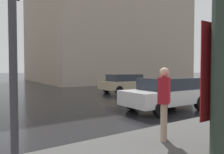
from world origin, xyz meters
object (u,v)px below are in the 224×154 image
object	(u,v)px
car_white	(167,93)
car_champagne	(126,83)
traffic_signal_post	(11,7)
pedestrian_in_red_jacket	(164,98)

from	to	relation	value
car_white	car_champagne	world-z (taller)	same
traffic_signal_post	car_white	xyz separation A→B (m)	(2.67, -6.58, -2.00)
car_champagne	traffic_signal_post	bearing A→B (deg)	134.76
pedestrian_in_red_jacket	traffic_signal_post	bearing A→B (deg)	84.38
pedestrian_in_red_jacket	car_white	bearing A→B (deg)	-49.29
traffic_signal_post	car_champagne	xyz separation A→B (m)	(9.17, -9.24, -2.00)
car_white	traffic_signal_post	bearing A→B (deg)	112.07
traffic_signal_post	car_champagne	size ratio (longest dim) A/B	0.88
car_champagne	car_white	bearing A→B (deg)	157.71
traffic_signal_post	pedestrian_in_red_jacket	xyz separation A→B (m)	(-0.31, -3.12, -1.62)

